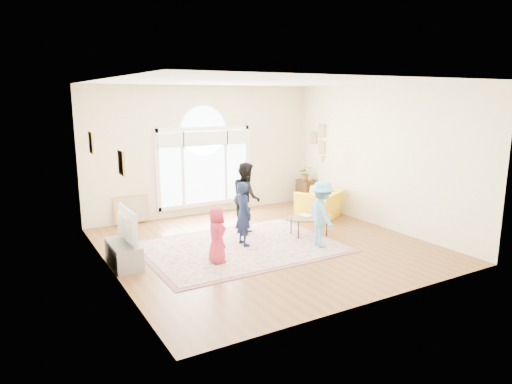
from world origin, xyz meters
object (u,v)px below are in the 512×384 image
tv_console (124,254)px  coffee_table (309,218)px  television (122,226)px  armchair (320,204)px  area_rug (242,247)px

tv_console → coffee_table: (3.88, -0.23, 0.19)m
tv_console → television: size_ratio=0.95×
television → armchair: television is taller
area_rug → armchair: size_ratio=3.37×
television → coffee_table: television is taller
tv_console → armchair: armchair is taller
area_rug → armchair: bearing=20.0°
area_rug → armchair: (2.72, 0.99, 0.34)m
area_rug → television: size_ratio=3.40×
coffee_table → area_rug: bearing=-171.2°
armchair → area_rug: bearing=-8.6°
tv_console → television: television is taller
area_rug → coffee_table: bearing=-2.0°
coffee_table → armchair: armchair is taller
coffee_table → tv_console: bearing=-172.5°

